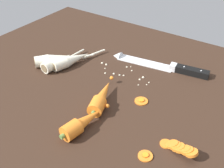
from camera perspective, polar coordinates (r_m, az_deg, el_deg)
name	(u,v)px	position (r cm, az deg, el deg)	size (l,w,h in cm)	color
ground_plane	(115,90)	(90.12, 0.71, -1.21)	(120.00, 90.00, 4.00)	#332116
chefs_knife	(157,64)	(99.46, 9.08, 3.97)	(34.83, 8.22, 4.18)	silver
whole_carrot	(102,97)	(80.45, -2.14, -2.70)	(8.47, 17.79, 4.20)	orange
whole_carrot_second	(83,123)	(72.72, -5.98, -7.81)	(6.07, 16.71, 4.20)	orange
parsnip_front	(58,61)	(99.22, -10.93, 4.56)	(4.84, 19.20, 4.00)	silver
parsnip_mid_left	(55,59)	(100.71, -11.59, 4.97)	(14.23, 18.21, 4.00)	silver
parsnip_mid_right	(71,60)	(99.13, -8.28, 4.83)	(8.59, 21.34, 4.00)	silver
carrot_slice_stack	(179,148)	(69.48, 13.47, -12.45)	(9.61, 4.38, 3.46)	orange
carrot_slice_stray_near	(145,155)	(67.64, 6.80, -14.22)	(3.51, 3.51, 0.70)	orange
carrot_slice_stray_mid	(141,101)	(82.42, 5.97, -3.37)	(3.93, 3.93, 0.70)	orange
mince_crumbs	(122,71)	(95.01, 1.95, 2.61)	(20.19, 8.97, 0.87)	beige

